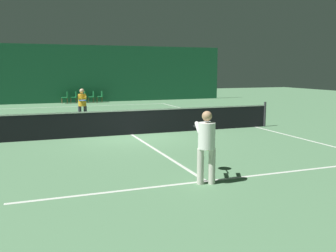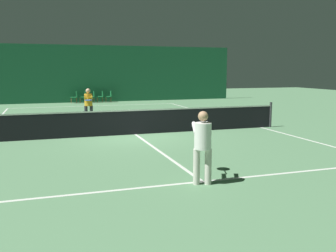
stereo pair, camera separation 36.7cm
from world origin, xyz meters
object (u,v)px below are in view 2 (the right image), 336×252
at_px(player_far, 88,103).
at_px(courtside_chair_0, 75,96).
at_px(courtside_chair_3, 101,96).
at_px(courtside_chair_1, 84,96).
at_px(tennis_ball, 209,150).
at_px(courtside_chair_2, 92,96).
at_px(tennis_net, 135,121).
at_px(courtside_chair_4, 109,96).
at_px(player_near, 202,142).

height_order(player_far, courtside_chair_0, player_far).
bearing_deg(courtside_chair_3, courtside_chair_1, -90.00).
xyz_separation_m(courtside_chair_1, tennis_ball, (1.94, -18.09, -0.45)).
bearing_deg(courtside_chair_2, tennis_ball, 4.11).
xyz_separation_m(tennis_net, courtside_chair_2, (0.15, 14.51, -0.03)).
height_order(player_far, courtside_chair_1, player_far).
height_order(courtside_chair_1, courtside_chair_2, same).
height_order(tennis_net, courtside_chair_1, tennis_net).
xyz_separation_m(courtside_chair_0, courtside_chair_1, (0.63, 0.00, 0.00)).
bearing_deg(courtside_chair_3, courtside_chair_4, 90.00).
bearing_deg(courtside_chair_3, courtside_chair_2, -90.00).
bearing_deg(tennis_ball, courtside_chair_1, 96.10).
bearing_deg(courtside_chair_4, tennis_net, -5.60).
xyz_separation_m(player_near, courtside_chair_4, (1.49, 21.03, -0.44)).
bearing_deg(courtside_chair_0, courtside_chair_2, 90.00).
xyz_separation_m(courtside_chair_0, courtside_chair_3, (1.90, 0.00, 0.00)).
relative_size(player_near, courtside_chair_0, 1.89).
distance_m(player_far, courtside_chair_3, 10.84).
height_order(courtside_chair_2, courtside_chair_4, same).
relative_size(courtside_chair_0, courtside_chair_2, 1.00).
bearing_deg(tennis_ball, player_near, -117.32).
distance_m(courtside_chair_1, courtside_chair_2, 0.63).
relative_size(courtside_chair_3, courtside_chair_4, 1.00).
distance_m(courtside_chair_2, tennis_ball, 18.15).
height_order(courtside_chair_3, tennis_ball, courtside_chair_3).
relative_size(tennis_net, courtside_chair_3, 14.29).
relative_size(player_far, courtside_chair_2, 1.88).
height_order(courtside_chair_2, courtside_chair_3, same).
relative_size(tennis_net, tennis_ball, 181.82).
bearing_deg(player_far, courtside_chair_1, -178.06).
xyz_separation_m(courtside_chair_4, tennis_ball, (0.03, -18.09, -0.45)).
xyz_separation_m(courtside_chair_2, courtside_chair_3, (0.63, 0.00, 0.00)).
xyz_separation_m(player_far, courtside_chair_3, (2.09, 10.62, -0.44)).
xyz_separation_m(player_near, tennis_ball, (1.52, 2.94, -0.89)).
bearing_deg(tennis_net, player_far, 108.57).
bearing_deg(player_near, tennis_net, 16.28).
relative_size(courtside_chair_1, courtside_chair_4, 1.00).
distance_m(courtside_chair_0, courtside_chair_3, 1.90).
bearing_deg(courtside_chair_1, tennis_ball, 6.10).
xyz_separation_m(courtside_chair_0, courtside_chair_2, (1.27, 0.00, 0.00)).
bearing_deg(player_far, tennis_ball, 26.64).
distance_m(tennis_net, courtside_chair_3, 14.53).
relative_size(courtside_chair_1, tennis_ball, 12.73).
bearing_deg(courtside_chair_1, player_near, 1.13).
bearing_deg(courtside_chair_4, courtside_chair_0, -90.00).
height_order(player_near, player_far, player_near).
height_order(tennis_net, courtside_chair_3, tennis_net).
bearing_deg(courtside_chair_2, courtside_chair_4, 90.00).
distance_m(player_near, courtside_chair_2, 21.04).
xyz_separation_m(player_near, player_far, (-1.24, 10.41, -0.00)).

